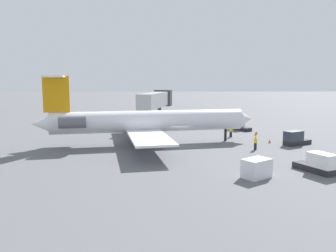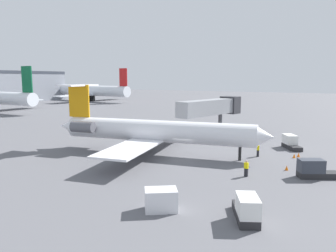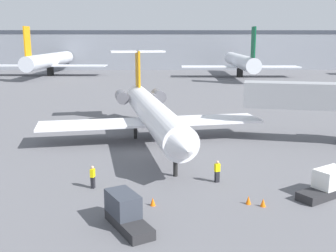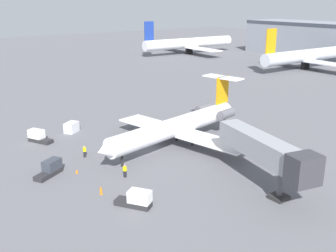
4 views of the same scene
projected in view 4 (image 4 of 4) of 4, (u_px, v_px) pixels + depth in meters
The scene contains 14 objects.
ground_plane at pixel (153, 152), 58.91m from camera, with size 400.00×400.00×0.10m, color #5B5B60.
regional_jet at pixel (179, 125), 60.72m from camera, with size 23.73×29.50×9.03m.
jet_bridge at pixel (269, 152), 45.37m from camera, with size 15.82×6.35×6.50m.
ground_crew_marshaller at pixel (84, 151), 56.51m from camera, with size 0.34×0.45×1.69m.
ground_crew_loader at pixel (125, 171), 50.14m from camera, with size 0.47×0.40×1.69m.
baggage_tug_lead at pixel (137, 199), 43.01m from camera, with size 4.12×3.34×1.90m.
baggage_tug_trailing at pixel (50, 169), 50.84m from camera, with size 3.16×4.18×1.90m.
baggage_tug_spare at pixel (38, 137), 62.66m from camera, with size 4.21×3.00×1.90m.
cargo_container_uld at pixel (72, 127), 67.24m from camera, with size 2.70×2.90×1.67m.
traffic_cone_near at pixel (101, 188), 46.78m from camera, with size 0.36×0.36×0.55m.
traffic_cone_mid at pixel (101, 192), 45.88m from camera, with size 0.36×0.36×0.55m.
traffic_cone_far at pixel (77, 171), 51.48m from camera, with size 0.36×0.36×0.55m.
parked_airliner_west_end at pixel (189, 43), 162.04m from camera, with size 35.20×41.73×13.37m.
parked_airliner_west_mid at pixel (306, 56), 126.41m from camera, with size 31.90×37.88×13.25m.
Camera 4 is at (45.44, -31.12, 21.31)m, focal length 43.03 mm.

